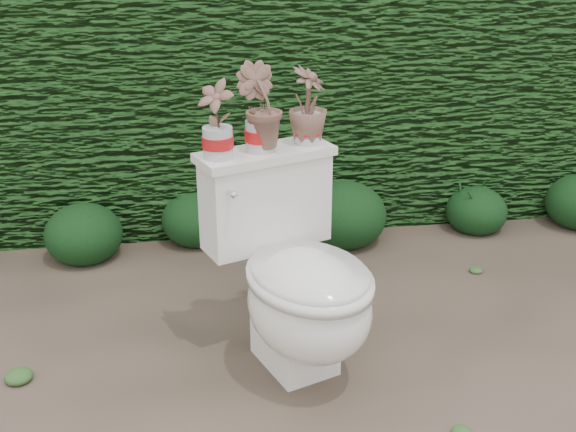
{
  "coord_description": "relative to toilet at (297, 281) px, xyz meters",
  "views": [
    {
      "loc": [
        -0.44,
        -2.31,
        1.57
      ],
      "look_at": [
        -0.09,
        0.06,
        0.55
      ],
      "focal_mm": 45.0,
      "sensor_mm": 36.0,
      "label": 1
    }
  ],
  "objects": [
    {
      "name": "ground",
      "position": [
        0.07,
        0.08,
        -0.36
      ],
      "size": [
        60.0,
        60.0,
        0.0
      ],
      "primitive_type": "plane",
      "color": "#705D4D",
      "rests_on": "ground"
    },
    {
      "name": "hedge",
      "position": [
        0.07,
        1.68,
        0.44
      ],
      "size": [
        8.0,
        1.0,
        1.6
      ],
      "primitive_type": "cube",
      "color": "#265B1E",
      "rests_on": "ground"
    },
    {
      "name": "toilet",
      "position": [
        0.0,
        0.0,
        0.0
      ],
      "size": [
        0.66,
        0.79,
        0.78
      ],
      "rotation": [
        0.0,
        0.0,
        0.36
      ],
      "color": "white",
      "rests_on": "ground"
    },
    {
      "name": "potted_plant_left",
      "position": [
        -0.26,
        0.16,
        0.55
      ],
      "size": [
        0.16,
        0.16,
        0.26
      ],
      "primitive_type": "imported",
      "rotation": [
        0.0,
        0.0,
        5.58
      ],
      "color": "#25621E",
      "rests_on": "toilet"
    },
    {
      "name": "potted_plant_center",
      "position": [
        -0.1,
        0.22,
        0.57
      ],
      "size": [
        0.21,
        0.19,
        0.3
      ],
      "primitive_type": "imported",
      "rotation": [
        0.0,
        0.0,
        2.66
      ],
      "color": "#25621E",
      "rests_on": "toilet"
    },
    {
      "name": "potted_plant_right",
      "position": [
        0.08,
        0.29,
        0.55
      ],
      "size": [
        0.2,
        0.2,
        0.26
      ],
      "primitive_type": "imported",
      "rotation": [
        0.0,
        0.0,
        1.04
      ],
      "color": "#25621E",
      "rests_on": "toilet"
    },
    {
      "name": "liriope_clump_2",
      "position": [
        -0.88,
        1.05,
        -0.21
      ],
      "size": [
        0.37,
        0.37,
        0.3
      ],
      "primitive_type": "ellipsoid",
      "color": "#153D15",
      "rests_on": "ground"
    },
    {
      "name": "liriope_clump_3",
      "position": [
        -0.33,
        1.17,
        -0.21
      ],
      "size": [
        0.36,
        0.36,
        0.29
      ],
      "primitive_type": "ellipsoid",
      "color": "#153D15",
      "rests_on": "ground"
    },
    {
      "name": "liriope_clump_4",
      "position": [
        0.41,
        1.05,
        -0.18
      ],
      "size": [
        0.43,
        0.43,
        0.34
      ],
      "primitive_type": "ellipsoid",
      "color": "#153D15",
      "rests_on": "ground"
    },
    {
      "name": "liriope_clump_5",
      "position": [
        1.14,
        1.1,
        -0.23
      ],
      "size": [
        0.32,
        0.32,
        0.26
      ],
      "primitive_type": "ellipsoid",
      "color": "#153D15",
      "rests_on": "ground"
    }
  ]
}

